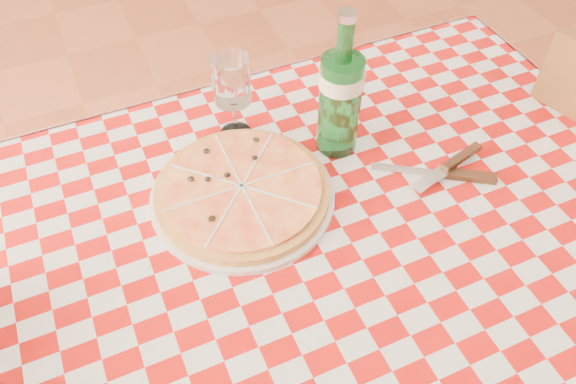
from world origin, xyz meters
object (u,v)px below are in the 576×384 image
(wine_glass, at_px, (233,98))
(water_bottle, at_px, (341,86))
(pizza_plate, at_px, (242,191))
(dining_table, at_px, (312,270))

(wine_glass, bearing_deg, water_bottle, -33.07)
(pizza_plate, bearing_deg, wine_glass, 73.55)
(dining_table, relative_size, pizza_plate, 3.73)
(dining_table, bearing_deg, wine_glass, 95.94)
(water_bottle, distance_m, wine_glass, 0.20)
(dining_table, xyz_separation_m, water_bottle, (0.13, 0.18, 0.24))
(wine_glass, bearing_deg, dining_table, -84.06)
(dining_table, distance_m, pizza_plate, 0.19)
(pizza_plate, xyz_separation_m, water_bottle, (0.21, 0.05, 0.12))
(pizza_plate, relative_size, wine_glass, 1.84)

